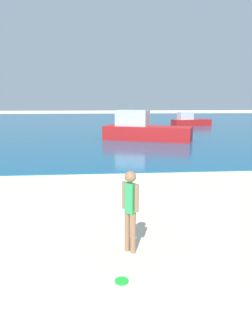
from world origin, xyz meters
name	(u,v)px	position (x,y,z in m)	size (l,w,h in m)	color
water	(105,122)	(0.00, 43.45, 0.03)	(160.00, 60.00, 0.06)	#14567F
person_standing	(130,207)	(-0.23, 7.06, 0.91)	(0.29, 0.28, 1.60)	#936B4C
frisbee	(122,281)	(-0.47, 6.08, 0.01)	(0.23, 0.23, 0.03)	green
boat_near	(144,130)	(2.46, 23.55, 0.80)	(6.63, 4.28, 2.15)	red
boat_far	(190,121)	(9.69, 36.14, 0.60)	(4.80, 2.49, 1.56)	red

